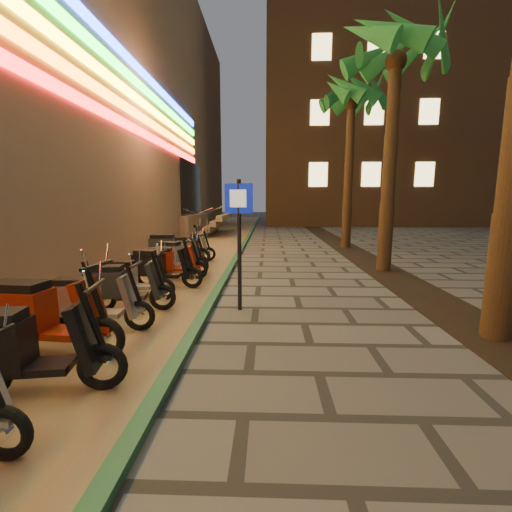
{
  "coord_description": "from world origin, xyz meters",
  "views": [
    {
      "loc": [
        0.23,
        -2.95,
        2.02
      ],
      "look_at": [
        0.04,
        2.11,
        1.2
      ],
      "focal_mm": 24.0,
      "sensor_mm": 36.0,
      "label": 1
    }
  ],
  "objects_px": {
    "scooter_12": "(172,248)",
    "scooter_10": "(169,262)",
    "scooter_13": "(187,248)",
    "pedestrian_sign": "(239,227)",
    "scooter_5": "(40,315)",
    "scooter_6": "(91,301)",
    "scooter_7": "(120,286)",
    "scooter_9": "(159,266)",
    "scooter_4": "(19,348)",
    "scooter_11": "(177,255)",
    "scooter_8": "(131,278)"
  },
  "relations": [
    {
      "from": "scooter_12",
      "to": "scooter_10",
      "type": "bearing_deg",
      "value": -84.38
    },
    {
      "from": "scooter_13",
      "to": "pedestrian_sign",
      "type": "bearing_deg",
      "value": -73.56
    },
    {
      "from": "scooter_5",
      "to": "scooter_6",
      "type": "height_order",
      "value": "scooter_5"
    },
    {
      "from": "scooter_7",
      "to": "scooter_9",
      "type": "bearing_deg",
      "value": 77.75
    },
    {
      "from": "scooter_5",
      "to": "scooter_10",
      "type": "xyz_separation_m",
      "value": [
        0.41,
        4.43,
        -0.09
      ]
    },
    {
      "from": "pedestrian_sign",
      "to": "scooter_5",
      "type": "relative_size",
      "value": 1.31
    },
    {
      "from": "pedestrian_sign",
      "to": "scooter_4",
      "type": "distance_m",
      "value": 3.7
    },
    {
      "from": "scooter_9",
      "to": "scooter_11",
      "type": "distance_m",
      "value": 1.72
    },
    {
      "from": "scooter_5",
      "to": "scooter_9",
      "type": "height_order",
      "value": "scooter_5"
    },
    {
      "from": "scooter_11",
      "to": "scooter_13",
      "type": "height_order",
      "value": "scooter_11"
    },
    {
      "from": "scooter_8",
      "to": "scooter_13",
      "type": "xyz_separation_m",
      "value": [
        0.1,
        4.49,
        0.01
      ]
    },
    {
      "from": "pedestrian_sign",
      "to": "scooter_9",
      "type": "relative_size",
      "value": 1.46
    },
    {
      "from": "pedestrian_sign",
      "to": "scooter_8",
      "type": "distance_m",
      "value": 2.63
    },
    {
      "from": "scooter_4",
      "to": "scooter_13",
      "type": "bearing_deg",
      "value": 81.74
    },
    {
      "from": "scooter_12",
      "to": "scooter_4",
      "type": "bearing_deg",
      "value": -94.52
    },
    {
      "from": "scooter_4",
      "to": "scooter_8",
      "type": "xyz_separation_m",
      "value": [
        -0.27,
        3.56,
        -0.07
      ]
    },
    {
      "from": "scooter_8",
      "to": "scooter_11",
      "type": "distance_m",
      "value": 2.71
    },
    {
      "from": "scooter_9",
      "to": "scooter_8",
      "type": "bearing_deg",
      "value": -102.81
    },
    {
      "from": "scooter_7",
      "to": "scooter_9",
      "type": "height_order",
      "value": "scooter_9"
    },
    {
      "from": "pedestrian_sign",
      "to": "scooter_4",
      "type": "height_order",
      "value": "pedestrian_sign"
    },
    {
      "from": "scooter_7",
      "to": "scooter_11",
      "type": "xyz_separation_m",
      "value": [
        0.11,
        3.51,
        0.0
      ]
    },
    {
      "from": "scooter_6",
      "to": "scooter_7",
      "type": "relative_size",
      "value": 0.98
    },
    {
      "from": "scooter_4",
      "to": "scooter_9",
      "type": "relative_size",
      "value": 1.04
    },
    {
      "from": "scooter_7",
      "to": "scooter_8",
      "type": "xyz_separation_m",
      "value": [
        -0.13,
        0.81,
        -0.04
      ]
    },
    {
      "from": "scooter_9",
      "to": "scooter_11",
      "type": "relative_size",
      "value": 1.04
    },
    {
      "from": "scooter_5",
      "to": "scooter_10",
      "type": "height_order",
      "value": "scooter_5"
    },
    {
      "from": "scooter_6",
      "to": "scooter_8",
      "type": "xyz_separation_m",
      "value": [
        -0.09,
        1.77,
        -0.03
      ]
    },
    {
      "from": "scooter_9",
      "to": "scooter_10",
      "type": "height_order",
      "value": "scooter_9"
    },
    {
      "from": "scooter_6",
      "to": "scooter_8",
      "type": "bearing_deg",
      "value": 90.42
    },
    {
      "from": "scooter_4",
      "to": "scooter_7",
      "type": "distance_m",
      "value": 2.75
    },
    {
      "from": "scooter_9",
      "to": "scooter_11",
      "type": "bearing_deg",
      "value": 95.4
    },
    {
      "from": "scooter_5",
      "to": "scooter_8",
      "type": "xyz_separation_m",
      "value": [
        0.12,
        2.64,
        -0.11
      ]
    },
    {
      "from": "scooter_4",
      "to": "scooter_8",
      "type": "height_order",
      "value": "scooter_4"
    },
    {
      "from": "scooter_10",
      "to": "scooter_12",
      "type": "xyz_separation_m",
      "value": [
        -0.42,
        1.77,
        0.1
      ]
    },
    {
      "from": "scooter_9",
      "to": "scooter_7",
      "type": "bearing_deg",
      "value": -91.47
    },
    {
      "from": "scooter_4",
      "to": "scooter_11",
      "type": "bearing_deg",
      "value": 80.86
    },
    {
      "from": "scooter_4",
      "to": "scooter_6",
      "type": "height_order",
      "value": "scooter_4"
    },
    {
      "from": "scooter_7",
      "to": "pedestrian_sign",
      "type": "bearing_deg",
      "value": -2.66
    },
    {
      "from": "scooter_13",
      "to": "scooter_12",
      "type": "bearing_deg",
      "value": -110.53
    },
    {
      "from": "pedestrian_sign",
      "to": "scooter_5",
      "type": "height_order",
      "value": "pedestrian_sign"
    },
    {
      "from": "scooter_11",
      "to": "scooter_7",
      "type": "bearing_deg",
      "value": -74.5
    },
    {
      "from": "scooter_9",
      "to": "scooter_12",
      "type": "xyz_separation_m",
      "value": [
        -0.42,
        2.58,
        0.07
      ]
    },
    {
      "from": "scooter_4",
      "to": "scooter_7",
      "type": "bearing_deg",
      "value": 83.55
    },
    {
      "from": "scooter_8",
      "to": "scooter_12",
      "type": "distance_m",
      "value": 3.56
    },
    {
      "from": "scooter_9",
      "to": "scooter_12",
      "type": "height_order",
      "value": "scooter_12"
    },
    {
      "from": "pedestrian_sign",
      "to": "scooter_13",
      "type": "height_order",
      "value": "pedestrian_sign"
    },
    {
      "from": "pedestrian_sign",
      "to": "scooter_12",
      "type": "relative_size",
      "value": 1.29
    },
    {
      "from": "scooter_11",
      "to": "scooter_12",
      "type": "height_order",
      "value": "scooter_12"
    },
    {
      "from": "pedestrian_sign",
      "to": "scooter_9",
      "type": "bearing_deg",
      "value": 158.37
    },
    {
      "from": "scooter_13",
      "to": "scooter_7",
      "type": "bearing_deg",
      "value": -96.52
    }
  ]
}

